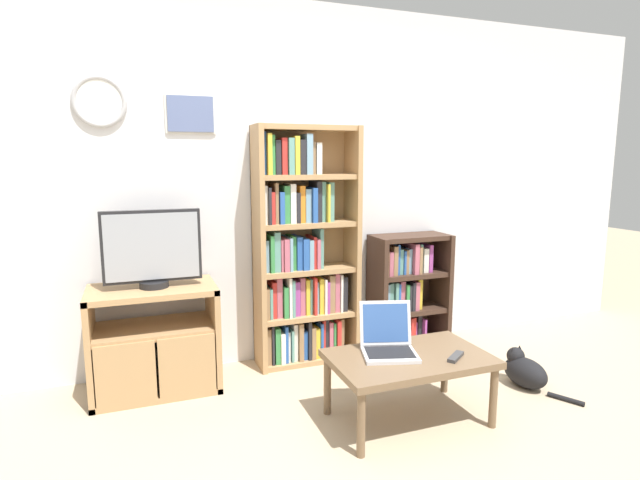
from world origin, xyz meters
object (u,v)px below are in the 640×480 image
tv_stand (155,339)px  bookshelf_short (404,292)px  laptop (388,341)px  bookshelf_tall (301,253)px  remote_near_laptop (456,357)px  cat (524,371)px  coffee_table (409,363)px  television (152,249)px

tv_stand → bookshelf_short: size_ratio=0.87×
laptop → bookshelf_tall: bearing=118.6°
remote_near_laptop → cat: 0.83m
bookshelf_short → remote_near_laptop: bookshelf_short is taller
tv_stand → cat: bearing=-19.0°
remote_near_laptop → cat: bearing=72.5°
coffee_table → remote_near_laptop: (0.22, -0.13, 0.05)m
laptop → cat: 1.10m
bookshelf_tall → remote_near_laptop: 1.35m
laptop → bookshelf_short: bearing=72.1°
laptop → tv_stand: bearing=163.2°
coffee_table → cat: bearing=7.3°
television → coffee_table: television is taller
laptop → coffee_table: bearing=-28.1°
television → bookshelf_short: television is taller
television → tv_stand: bearing=-162.4°
remote_near_laptop → bookshelf_tall: bearing=167.4°
tv_stand → remote_near_laptop: tv_stand is taller
coffee_table → bookshelf_tall: bearing=105.7°
remote_near_laptop → bookshelf_short: bearing=127.6°
tv_stand → laptop: size_ratio=2.10×
bookshelf_short → television: bearing=-176.5°
tv_stand → bookshelf_tall: bookshelf_tall is taller
remote_near_laptop → coffee_table: bearing=-156.5°
bookshelf_short → laptop: (-0.64, -0.94, 0.01)m
coffee_table → laptop: size_ratio=2.40×
television → cat: (2.28, -0.79, -0.83)m
television → coffee_table: 1.71m
bookshelf_tall → cat: bookshelf_tall is taller
laptop → remote_near_laptop: 0.38m
laptop → remote_near_laptop: (0.31, -0.22, -0.06)m
tv_stand → bookshelf_short: 1.90m
television → coffee_table: bearing=-34.6°
tv_stand → bookshelf_tall: bearing=7.4°
tv_stand → coffee_table: tv_stand is taller
tv_stand → cat: (2.29, -0.79, -0.24)m
bookshelf_short → cat: bearing=-66.3°
bookshelf_tall → laptop: 1.04m
bookshelf_short → remote_near_laptop: size_ratio=5.86×
bookshelf_short → cat: 1.05m
bookshelf_tall → bookshelf_short: bearing=-1.0°
bookshelf_tall → bookshelf_short: bookshelf_tall is taller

